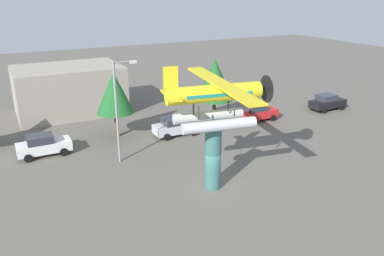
# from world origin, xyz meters

# --- Properties ---
(ground_plane) EXTENTS (140.00, 140.00, 0.00)m
(ground_plane) POSITION_xyz_m (0.00, 0.00, 0.00)
(ground_plane) COLOR #605B54
(display_pedestal) EXTENTS (1.10, 1.10, 4.48)m
(display_pedestal) POSITION_xyz_m (0.00, 0.00, 2.24)
(display_pedestal) COLOR #386B66
(display_pedestal) RESTS_ON ground
(floatplane_monument) EXTENTS (7.11, 10.44, 4.00)m
(floatplane_monument) POSITION_xyz_m (0.13, -0.02, 6.15)
(floatplane_monument) COLOR silver
(floatplane_monument) RESTS_ON display_pedestal
(car_near_white) EXTENTS (4.20, 2.02, 1.76)m
(car_near_white) POSITION_xyz_m (-9.38, 11.09, 0.88)
(car_near_white) COLOR white
(car_near_white) RESTS_ON ground
(car_mid_silver) EXTENTS (4.20, 2.02, 1.76)m
(car_mid_silver) POSITION_xyz_m (2.11, 10.27, 0.88)
(car_mid_silver) COLOR silver
(car_mid_silver) RESTS_ON ground
(car_far_red) EXTENTS (4.20, 2.02, 1.76)m
(car_far_red) POSITION_xyz_m (11.30, 10.23, 0.88)
(car_far_red) COLOR red
(car_far_red) RESTS_ON ground
(car_distant_black) EXTENTS (4.20, 2.02, 1.76)m
(car_distant_black) POSITION_xyz_m (20.56, 9.67, 0.88)
(car_distant_black) COLOR black
(car_distant_black) RESTS_ON ground
(streetlight_primary) EXTENTS (1.84, 0.28, 7.87)m
(streetlight_primary) POSITION_xyz_m (-4.09, 7.05, 4.57)
(streetlight_primary) COLOR gray
(streetlight_primary) RESTS_ON ground
(storefront_building) EXTENTS (10.93, 7.58, 5.06)m
(storefront_building) POSITION_xyz_m (-5.04, 22.00, 2.53)
(storefront_building) COLOR #9E9384
(storefront_building) RESTS_ON ground
(tree_east) EXTENTS (3.34, 3.34, 6.01)m
(tree_east) POSITION_xyz_m (-2.81, 12.45, 4.13)
(tree_east) COLOR brown
(tree_east) RESTS_ON ground
(tree_center_back) EXTENTS (3.76, 3.76, 6.36)m
(tree_center_back) POSITION_xyz_m (7.51, 12.45, 4.26)
(tree_center_back) COLOR brown
(tree_center_back) RESTS_ON ground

